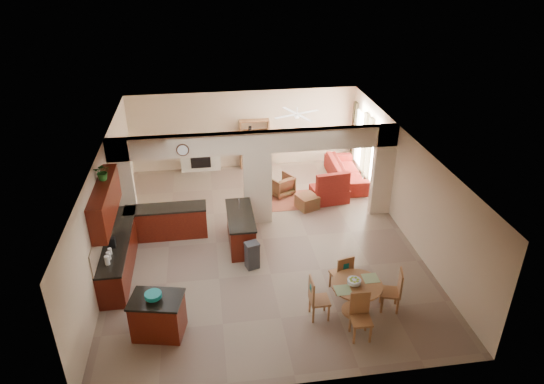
{
  "coord_description": "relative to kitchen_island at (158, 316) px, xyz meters",
  "views": [
    {
      "loc": [
        -1.38,
        -11.25,
        7.41
      ],
      "look_at": [
        0.32,
        0.3,
        1.3
      ],
      "focal_mm": 32.0,
      "sensor_mm": 36.0,
      "label": 1
    }
  ],
  "objects": [
    {
      "name": "peninsula",
      "position": [
        2.0,
        3.15,
        -0.01
      ],
      "size": [
        0.7,
        1.85,
        0.91
      ],
      "color": "#3F0907",
      "rests_on": "floor"
    },
    {
      "name": "partition_right_pier",
      "position": [
        6.3,
        4.27,
        0.94
      ],
      "size": [
        0.6,
        0.25,
        2.8
      ],
      "primitive_type": "cube",
      "color": "beige",
      "rests_on": "floor"
    },
    {
      "name": "wall_right",
      "position": [
        6.6,
        3.27,
        0.94
      ],
      "size": [
        0.0,
        10.0,
        10.0
      ],
      "primitive_type": "plane",
      "rotation": [
        1.57,
        0.0,
        -1.57
      ],
      "color": "beige",
      "rests_on": "floor"
    },
    {
      "name": "wall_back",
      "position": [
        2.6,
        8.27,
        0.94
      ],
      "size": [
        8.0,
        0.0,
        8.0
      ],
      "primitive_type": "plane",
      "rotation": [
        1.57,
        0.0,
        0.0
      ],
      "color": "beige",
      "rests_on": "floor"
    },
    {
      "name": "partition_center_pier",
      "position": [
        2.6,
        4.27,
        0.64
      ],
      "size": [
        0.8,
        0.25,
        2.2
      ],
      "primitive_type": "cube",
      "color": "beige",
      "rests_on": "floor"
    },
    {
      "name": "wall_clock",
      "position": [
        0.6,
        4.12,
        1.99
      ],
      "size": [
        0.34,
        0.03,
        0.34
      ],
      "primitive_type": "cylinder",
      "rotation": [
        1.57,
        0.0,
        0.0
      ],
      "color": "#4C2819",
      "rests_on": "partition_header"
    },
    {
      "name": "fruit_bowl",
      "position": [
        4.19,
        0.02,
        0.38
      ],
      "size": [
        0.3,
        0.3,
        0.16
      ],
      "primitive_type": "cylinder",
      "color": "#88B226",
      "rests_on": "dining_table"
    },
    {
      "name": "partition_left_pier",
      "position": [
        -1.1,
        4.27,
        0.94
      ],
      "size": [
        0.6,
        0.25,
        2.8
      ],
      "primitive_type": "cube",
      "color": "beige",
      "rests_on": "floor"
    },
    {
      "name": "armchair",
      "position": [
        3.55,
        5.85,
        -0.14
      ],
      "size": [
        0.96,
        0.96,
        0.65
      ],
      "primitive_type": "imported",
      "rotation": [
        0.0,
        0.0,
        3.65
      ],
      "color": "maroon",
      "rests_on": "floor"
    },
    {
      "name": "ceiling_fan",
      "position": [
        4.1,
        6.27,
        2.1
      ],
      "size": [
        1.0,
        1.0,
        0.1
      ],
      "primitive_type": "cylinder",
      "color": "white",
      "rests_on": "ceiling"
    },
    {
      "name": "plant",
      "position": [
        -1.22,
        2.75,
        2.12
      ],
      "size": [
        0.41,
        0.36,
        0.42
      ],
      "primitive_type": "imported",
      "rotation": [
        0.0,
        0.0,
        0.1
      ],
      "color": "#164813",
      "rests_on": "upper_cabinets"
    },
    {
      "name": "drape_b_right",
      "position": [
        6.53,
        7.87,
        0.74
      ],
      "size": [
        0.1,
        0.28,
        2.3
      ],
      "primitive_type": "cube",
      "color": "#3E1E19",
      "rests_on": "wall_right"
    },
    {
      "name": "drape_b_left",
      "position": [
        6.53,
        6.67,
        0.74
      ],
      "size": [
        0.1,
        0.28,
        2.3
      ],
      "primitive_type": "cube",
      "color": "#3E1E19",
      "rests_on": "wall_right"
    },
    {
      "name": "fireplace",
      "position": [
        1.0,
        8.1,
        0.15
      ],
      "size": [
        1.6,
        0.35,
        1.2
      ],
      "color": "beige",
      "rests_on": "floor"
    },
    {
      "name": "upper_cabinets",
      "position": [
        -1.22,
        2.47,
        1.46
      ],
      "size": [
        0.35,
        2.4,
        0.9
      ],
      "primitive_type": "cube",
      "color": "#3F0907",
      "rests_on": "wall_left"
    },
    {
      "name": "dining_table",
      "position": [
        4.27,
        0.04,
        0.04
      ],
      "size": [
        1.13,
        1.13,
        0.77
      ],
      "color": "#9F5C37",
      "rests_on": "floor"
    },
    {
      "name": "chair_south",
      "position": [
        4.14,
        -0.65,
        0.09
      ],
      "size": [
        0.44,
        0.44,
        1.02
      ],
      "rotation": [
        0.0,
        0.0,
        -0.04
      ],
      "color": "#9F5C37",
      "rests_on": "floor"
    },
    {
      "name": "chair_east",
      "position": [
        5.14,
        0.01,
        0.09
      ],
      "size": [
        0.52,
        0.52,
        1.02
      ],
      "rotation": [
        0.0,
        0.0,
        4.44
      ],
      "color": "#9F5C37",
      "rests_on": "floor"
    },
    {
      "name": "partition_header",
      "position": [
        2.6,
        4.27,
        2.04
      ],
      "size": [
        8.0,
        0.25,
        0.6
      ],
      "primitive_type": "cube",
      "color": "beige",
      "rests_on": "partition_center_pier"
    },
    {
      "name": "chair_north",
      "position": [
        4.16,
        0.76,
        0.09
      ],
      "size": [
        0.51,
        0.51,
        1.02
      ],
      "rotation": [
        0.0,
        0.0,
        3.38
      ],
      "color": "#9F5C37",
      "rests_on": "floor"
    },
    {
      "name": "chair_west",
      "position": [
        3.35,
        -0.0,
        0.09
      ],
      "size": [
        0.43,
        0.42,
        1.02
      ],
      "rotation": [
        0.0,
        0.0,
        1.58
      ],
      "color": "#9F5C37",
      "rests_on": "floor"
    },
    {
      "name": "drape_a_left",
      "position": [
        6.53,
        4.97,
        0.74
      ],
      "size": [
        0.1,
        0.28,
        2.3
      ],
      "primitive_type": "cube",
      "color": "#3E1E19",
      "rests_on": "wall_right"
    },
    {
      "name": "wall_left",
      "position": [
        -1.4,
        3.27,
        0.94
      ],
      "size": [
        0.0,
        10.0,
        10.0
      ],
      "primitive_type": "plane",
      "rotation": [
        1.57,
        0.0,
        1.57
      ],
      "color": "beige",
      "rests_on": "floor"
    },
    {
      "name": "shelving_unit",
      "position": [
        2.95,
        8.09,
        0.44
      ],
      "size": [
        1.0,
        0.32,
        1.8
      ],
      "primitive_type": "cube",
      "color": "#9F5C37",
      "rests_on": "floor"
    },
    {
      "name": "wall_front",
      "position": [
        2.6,
        -1.73,
        0.94
      ],
      "size": [
        8.0,
        0.0,
        8.0
      ],
      "primitive_type": "plane",
      "rotation": [
        -1.57,
        0.0,
        0.0
      ],
      "color": "beige",
      "rests_on": "floor"
    },
    {
      "name": "window_b",
      "position": [
        6.57,
        7.27,
        0.74
      ],
      "size": [
        0.02,
        0.9,
        1.9
      ],
      "primitive_type": "cube",
      "color": "white",
      "rests_on": "wall_right"
    },
    {
      "name": "trash_can",
      "position": [
        2.18,
        2.02,
        -0.13
      ],
      "size": [
        0.38,
        0.35,
        0.67
      ],
      "primitive_type": "cube",
      "rotation": [
        0.0,
        0.0,
        0.3
      ],
      "color": "#313134",
      "rests_on": "floor"
    },
    {
      "name": "teal_bowl",
      "position": [
        -0.04,
        -0.04,
        0.54
      ],
      "size": [
        0.35,
        0.35,
        0.16
      ],
      "primitive_type": "cylinder",
      "color": "#127E7F",
      "rests_on": "kitchen_island"
    },
    {
      "name": "drape_a_right",
      "position": [
        6.53,
        6.17,
        0.74
      ],
      "size": [
        0.1,
        0.28,
        2.3
      ],
      "primitive_type": "cube",
      "color": "#3E1E19",
      "rests_on": "wall_right"
    },
    {
      "name": "ottoman",
      "position": [
        4.2,
        4.82,
        -0.25
      ],
      "size": [
        0.75,
        0.75,
        0.42
      ],
      "primitive_type": "cube",
      "rotation": [
        0.0,
        0.0,
        0.38
      ],
      "color": "maroon",
      "rests_on": "floor"
    },
    {
      "name": "ceiling",
      "position": [
        2.6,
        3.27,
        2.34
      ],
      "size": [
        10.0,
        10.0,
        0.0
      ],
      "primitive_type": "plane",
      "rotation": [
        3.14,
        0.0,
        0.0
      ],
      "color": "white",
      "rests_on": "wall_back"
    },
    {
      "name": "kitchen_counter",
      "position": [
        -0.66,
        3.02,
        0.0
      ],
      "size": [
        2.52,
        3.29,
        1.48
      ],
      "color": "#3F0907",
      "rests_on": "floor"
    },
    {
      "name": "sofa",
      "position": [
        5.9,
        6.49,
        -0.1
      ],
      "size": [
        2.55,
        1.06,
        0.74
      ],
      "primitive_type": "imported",
      "rotation": [
        0.0,
        0.0,
        1.54
      ],
      "color": "maroon",
      "rests_on": "floor"
    },
    {
      "name": "floor",
      "position": [
        2.6,
        3.27,
        -0.46
      ],
      "size": [
        10.0,
        10.0,
        0.0
      ],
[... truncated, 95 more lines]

